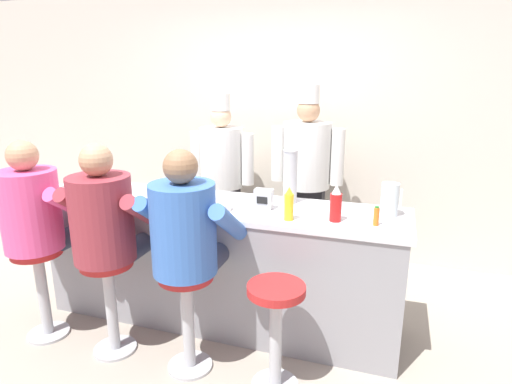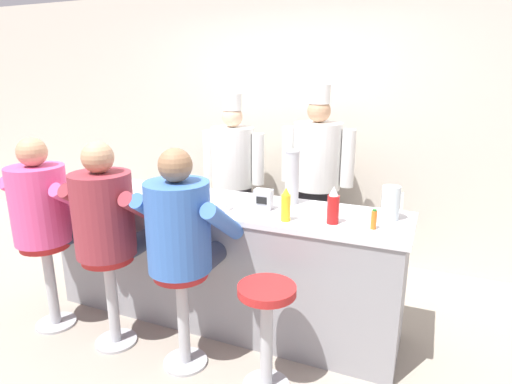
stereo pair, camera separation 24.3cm
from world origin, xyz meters
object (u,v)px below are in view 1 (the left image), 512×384
object	(u,v)px
mustard_bottle_yellow	(289,205)
empty_stool_round	(276,321)
water_pitcher_clear	(390,200)
diner_seated_blue	(186,235)
coffee_mug_white	(60,191)
diner_seated_maroon	(106,224)
cup_stack_steel	(290,176)
hot_sauce_bottle_orange	(376,216)
cook_in_whites_near	(222,172)
cook_in_whites_far	(306,171)
breakfast_plate	(184,199)
diner_seated_pink	(35,216)
ketchup_bottle_red	(336,204)
cereal_bowl	(220,206)
napkin_dispenser_chrome	(264,199)

from	to	relation	value
mustard_bottle_yellow	empty_stool_round	bearing A→B (deg)	-85.10
water_pitcher_clear	diner_seated_blue	xyz separation A→B (m)	(-1.16, -0.68, -0.14)
coffee_mug_white	diner_seated_maroon	xyz separation A→B (m)	(0.66, -0.33, -0.08)
empty_stool_round	cup_stack_steel	bearing A→B (deg)	98.75
hot_sauce_bottle_orange	diner_seated_blue	world-z (taller)	diner_seated_blue
water_pitcher_clear	cook_in_whites_near	bearing A→B (deg)	149.14
hot_sauce_bottle_orange	cook_in_whites_far	xyz separation A→B (m)	(-0.71, 1.28, -0.04)
hot_sauce_bottle_orange	coffee_mug_white	world-z (taller)	hot_sauce_bottle_orange
breakfast_plate	diner_seated_pink	world-z (taller)	diner_seated_pink
diner_seated_blue	cook_in_whites_far	size ratio (longest dim) A/B	0.82
hot_sauce_bottle_orange	cook_in_whites_far	size ratio (longest dim) A/B	0.07
mustard_bottle_yellow	diner_seated_blue	bearing A→B (deg)	-145.51
cup_stack_steel	cook_in_whites_near	size ratio (longest dim) A/B	0.23
breakfast_plate	ketchup_bottle_red	bearing A→B (deg)	-4.85
hot_sauce_bottle_orange	ketchup_bottle_red	bearing A→B (deg)	179.29
hot_sauce_bottle_orange	water_pitcher_clear	size ratio (longest dim) A/B	0.57
cereal_bowl	diner_seated_blue	distance (m)	0.43
coffee_mug_white	diner_seated_pink	xyz separation A→B (m)	(0.07, -0.33, -0.08)
diner_seated_blue	empty_stool_round	bearing A→B (deg)	-3.29
breakfast_plate	cereal_bowl	distance (m)	0.36
hot_sauce_bottle_orange	diner_seated_maroon	world-z (taller)	diner_seated_maroon
ketchup_bottle_red	mustard_bottle_yellow	distance (m)	0.30
water_pitcher_clear	empty_stool_round	distance (m)	1.10
diner_seated_blue	cup_stack_steel	bearing A→B (deg)	58.56
empty_stool_round	coffee_mug_white	bearing A→B (deg)	168.71
diner_seated_blue	napkin_dispenser_chrome	bearing A→B (deg)	59.89
napkin_dispenser_chrome	diner_seated_blue	bearing A→B (deg)	-120.11
cup_stack_steel	diner_seated_blue	bearing A→B (deg)	-121.44
cup_stack_steel	napkin_dispenser_chrome	size ratio (longest dim) A/B	2.77
empty_stool_round	breakfast_plate	bearing A→B (deg)	146.68
hot_sauce_bottle_orange	coffee_mug_white	bearing A→B (deg)	-177.13
water_pitcher_clear	diner_seated_pink	xyz separation A→B (m)	(-2.33, -0.68, -0.15)
cup_stack_steel	diner_seated_pink	xyz separation A→B (m)	(-1.63, -0.76, -0.23)
diner_seated_pink	hot_sauce_bottle_orange	bearing A→B (deg)	11.20
ketchup_bottle_red	napkin_dispenser_chrome	world-z (taller)	ketchup_bottle_red
water_pitcher_clear	cook_in_whites_near	size ratio (longest dim) A/B	0.13
cereal_bowl	cook_in_whites_far	bearing A→B (deg)	75.22
empty_stool_round	cook_in_whites_far	size ratio (longest dim) A/B	0.39
hot_sauce_bottle_orange	cereal_bowl	bearing A→B (deg)	-178.93
mustard_bottle_yellow	empty_stool_round	distance (m)	0.72
cup_stack_steel	empty_stool_round	distance (m)	1.05
mustard_bottle_yellow	cook_in_whites_near	size ratio (longest dim) A/B	0.13
coffee_mug_white	cup_stack_steel	distance (m)	1.76
cereal_bowl	hot_sauce_bottle_orange	bearing A→B (deg)	1.07
napkin_dispenser_chrome	water_pitcher_clear	bearing A→B (deg)	8.18
diner_seated_maroon	cook_in_whites_near	xyz separation A→B (m)	(0.14, 1.64, 0.00)
cook_in_whites_near	coffee_mug_white	bearing A→B (deg)	-121.17
napkin_dispenser_chrome	diner_seated_pink	distance (m)	1.59
cup_stack_steel	diner_seated_blue	distance (m)	0.91
cereal_bowl	diner_seated_blue	world-z (taller)	diner_seated_blue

